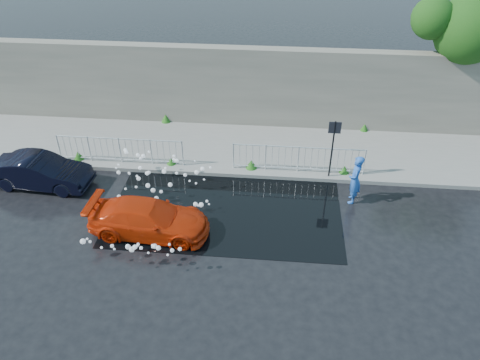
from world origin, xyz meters
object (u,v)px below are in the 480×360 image
object	(u,v)px
red_car	(149,219)
dark_car	(40,172)
person	(355,180)
sign_post	(333,140)

from	to	relation	value
red_car	dark_car	world-z (taller)	dark_car
dark_car	person	xyz separation A→B (m)	(11.49, 0.10, 0.31)
sign_post	dark_car	bearing A→B (deg)	-172.57
person	red_car	bearing A→B (deg)	-61.08
dark_car	person	distance (m)	11.49
sign_post	dark_car	distance (m)	10.88
person	sign_post	bearing A→B (deg)	-139.94
red_car	sign_post	bearing A→B (deg)	-55.90
red_car	person	world-z (taller)	person
red_car	person	xyz separation A→B (m)	(6.81, 2.34, 0.36)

